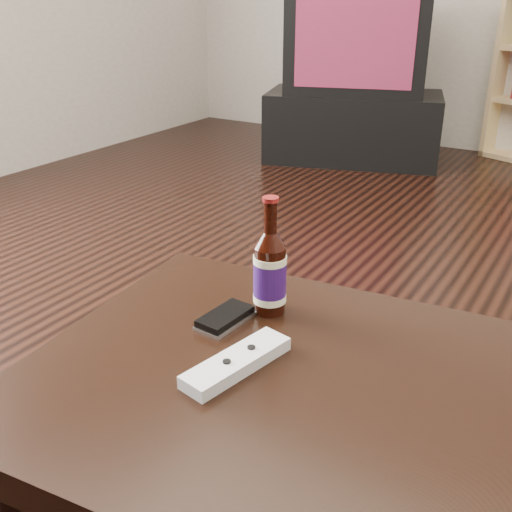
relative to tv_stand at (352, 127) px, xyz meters
The scene contains 7 objects.
floor 2.54m from the tv_stand, 68.47° to the right, with size 5.00×6.00×0.01m, color black.
tv_stand is the anchor object (origin of this frame).
tv 0.51m from the tv_stand, 72.12° to the right, with size 0.92×0.72×0.60m.
coffee_table 3.06m from the tv_stand, 65.94° to the right, with size 1.23×0.80×0.44m.
beer_bottle 2.82m from the tv_stand, 70.28° to the right, with size 0.07×0.07×0.23m.
phone 2.87m from the tv_stand, 71.71° to the right, with size 0.07×0.12×0.02m.
remote 3.01m from the tv_stand, 70.59° to the right, with size 0.10×0.21×0.03m.
Camera 1 is at (0.52, -1.15, 1.00)m, focal length 42.00 mm.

